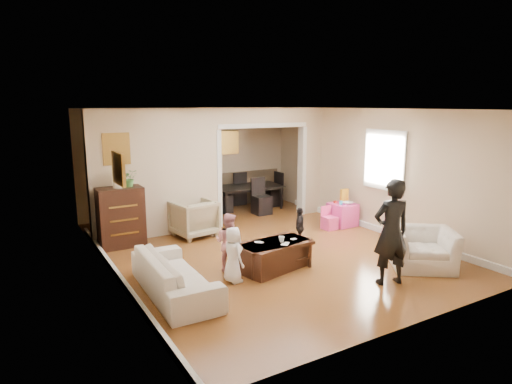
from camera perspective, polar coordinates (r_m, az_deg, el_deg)
floor at (r=8.45m, az=0.69°, el=-7.23°), size 7.00×7.00×0.00m
partition_left at (r=9.19m, az=-12.54°, el=2.37°), size 2.75×0.18×2.60m
partition_right at (r=10.98m, az=6.96°, el=3.98°), size 0.55×0.18×2.60m
partition_header at (r=10.12m, az=0.81°, el=9.83°), size 2.22×0.18×0.35m
window_pane at (r=9.49m, az=16.30°, el=3.98°), size 0.03×0.95×1.10m
framed_art_partition at (r=8.82m, az=-17.62°, el=5.34°), size 0.45×0.03×0.55m
framed_art_sofa_wall at (r=6.48m, az=-17.39°, el=2.92°), size 0.03×0.55×0.40m
framed_art_alcove at (r=11.60m, az=-3.42°, el=6.42°), size 0.45×0.03×0.55m
sofa at (r=6.53m, az=-10.47°, el=-10.45°), size 0.82×1.99×0.58m
armchair_back at (r=9.18m, az=-8.04°, el=-3.38°), size 0.91×0.93×0.75m
armchair_front at (r=7.89m, az=20.69°, el=-6.85°), size 1.33×1.30×0.65m
dresser at (r=8.77m, az=-17.07°, el=-3.14°), size 0.84×0.47×1.15m
table_lamp at (r=8.62m, az=-17.36°, el=1.72°), size 0.22×0.22×0.36m
potted_plant at (r=8.67m, az=-16.07°, el=1.73°), size 0.29×0.25×0.32m
coffee_table at (r=7.37m, az=2.43°, el=-8.18°), size 1.32×0.88×0.45m
coffee_cup at (r=7.30m, az=3.32°, el=-6.13°), size 0.12×0.12×0.09m
play_table at (r=10.09m, az=11.12°, el=-2.87°), size 0.54×0.54×0.51m
cereal_box at (r=10.15m, az=11.34°, el=-0.45°), size 0.20×0.08×0.30m
cyan_cup at (r=9.92m, az=10.94°, el=-1.36°), size 0.08×0.08×0.08m
toy_block at (r=10.03m, az=10.21°, el=-1.28°), size 0.10×0.09×0.05m
play_bowl at (r=9.97m, az=11.85°, el=-1.41°), size 0.23×0.23×0.06m
dining_table at (r=11.45m, az=-0.94°, el=-0.71°), size 1.79×1.10×0.60m
adult_person at (r=6.91m, az=17.09°, el=-4.97°), size 0.67×0.52×1.62m
child_kneel_a at (r=6.78m, az=-2.98°, el=-8.11°), size 0.30×0.44×0.87m
child_kneel_b at (r=7.21m, az=-3.58°, el=-6.50°), size 0.57×0.60×0.97m
child_toddler at (r=8.49m, az=5.67°, el=-4.51°), size 0.41×0.47×0.76m
craft_papers at (r=7.32m, az=2.85°, el=-6.44°), size 0.72×0.46×0.00m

